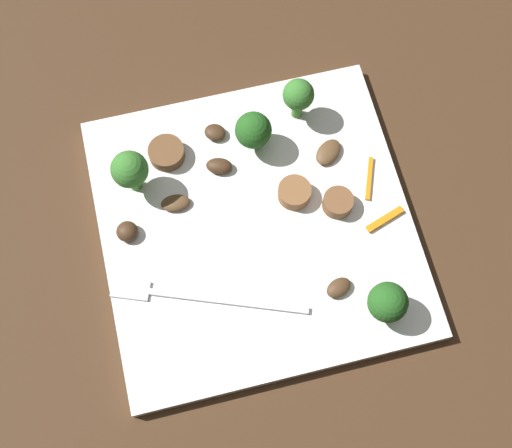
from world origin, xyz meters
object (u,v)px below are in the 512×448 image
(broccoli_floret_1, at_px, (298,96))
(mushroom_3, at_px, (339,288))
(mushroom_5, at_px, (219,166))
(broccoli_floret_0, at_px, (253,131))
(sausage_slice_2, at_px, (167,153))
(fork, at_px, (194,297))
(mushroom_0, at_px, (127,231))
(broccoli_floret_3, at_px, (130,170))
(mushroom_4, at_px, (215,132))
(broccoli_floret_2, at_px, (388,302))
(mushroom_1, at_px, (328,152))
(sausage_slice_0, at_px, (337,201))
(pepper_strip_0, at_px, (369,179))
(sausage_slice_1, at_px, (294,193))
(plate, at_px, (256,227))
(pepper_strip_2, at_px, (385,219))
(mushroom_2, at_px, (176,203))

(broccoli_floret_1, bearing_deg, mushroom_3, 87.13)
(broccoli_floret_1, xyz_separation_m, mushroom_5, (0.09, 0.04, -0.03))
(broccoli_floret_0, bearing_deg, sausage_slice_2, -5.30)
(sausage_slice_2, bearing_deg, mushroom_5, 151.75)
(fork, bearing_deg, mushroom_0, -36.81)
(broccoli_floret_1, distance_m, broccoli_floret_3, 0.17)
(broccoli_floret_0, height_order, mushroom_4, broccoli_floret_0)
(broccoli_floret_2, bearing_deg, mushroom_1, -88.13)
(broccoli_floret_2, bearing_deg, sausage_slice_0, -83.84)
(mushroom_3, bearing_deg, fork, -10.22)
(mushroom_3, relative_size, pepper_strip_0, 0.54)
(sausage_slice_0, bearing_deg, mushroom_5, -32.22)
(broccoli_floret_3, relative_size, mushroom_5, 2.17)
(fork, distance_m, sausage_slice_1, 0.14)
(sausage_slice_1, relative_size, mushroom_3, 1.31)
(mushroom_3, height_order, pepper_strip_0, mushroom_3)
(mushroom_0, xyz_separation_m, mushroom_4, (-0.10, -0.08, -0.00))
(sausage_slice_2, height_order, mushroom_4, sausage_slice_2)
(plate, relative_size, pepper_strip_0, 6.47)
(broccoli_floret_3, relative_size, pepper_strip_2, 1.39)
(mushroom_1, distance_m, mushroom_3, 0.14)
(mushroom_3, height_order, mushroom_5, mushroom_5)
(sausage_slice_1, relative_size, mushroom_5, 1.24)
(fork, height_order, mushroom_2, mushroom_2)
(broccoli_floret_3, relative_size, mushroom_0, 2.73)
(sausage_slice_1, distance_m, pepper_strip_0, 0.07)
(mushroom_0, height_order, mushroom_5, mushroom_0)
(sausage_slice_1, bearing_deg, plate, 24.86)
(broccoli_floret_2, xyz_separation_m, mushroom_0, (0.21, -0.13, -0.02))
(broccoli_floret_3, distance_m, mushroom_3, 0.22)
(mushroom_3, bearing_deg, sausage_slice_0, -105.05)
(pepper_strip_0, bearing_deg, sausage_slice_2, -20.93)
(mushroom_0, relative_size, mushroom_4, 0.95)
(broccoli_floret_2, distance_m, mushroom_3, 0.05)
(broccoli_floret_3, height_order, mushroom_0, broccoli_floret_3)
(sausage_slice_1, distance_m, mushroom_5, 0.08)
(broccoli_floret_2, bearing_deg, sausage_slice_2, -51.05)
(sausage_slice_0, distance_m, mushroom_4, 0.14)
(fork, height_order, mushroom_1, mushroom_1)
(broccoli_floret_2, bearing_deg, mushroom_4, -62.55)
(broccoli_floret_1, distance_m, sausage_slice_2, 0.14)
(sausage_slice_2, distance_m, mushroom_5, 0.05)
(broccoli_floret_0, xyz_separation_m, mushroom_2, (0.09, 0.04, -0.03))
(broccoli_floret_1, xyz_separation_m, pepper_strip_0, (-0.05, 0.09, -0.03))
(fork, bearing_deg, pepper_strip_0, -137.65)
(pepper_strip_0, bearing_deg, mushroom_4, -31.53)
(pepper_strip_2, bearing_deg, broccoli_floret_0, -46.34)
(mushroom_1, relative_size, mushroom_4, 1.46)
(broccoli_floret_3, height_order, mushroom_4, broccoli_floret_3)
(sausage_slice_2, relative_size, mushroom_4, 1.65)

